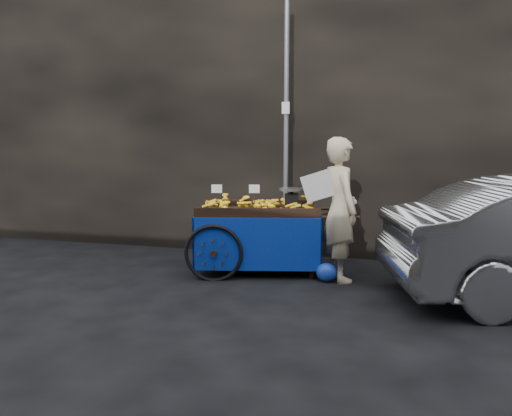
% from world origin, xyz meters
% --- Properties ---
extents(ground, '(80.00, 80.00, 0.00)m').
position_xyz_m(ground, '(0.00, 0.00, 0.00)').
color(ground, black).
rests_on(ground, ground).
extents(building_wall, '(13.50, 2.00, 5.00)m').
position_xyz_m(building_wall, '(0.39, 2.60, 2.50)').
color(building_wall, black).
rests_on(building_wall, ground).
extents(street_pole, '(0.12, 0.10, 4.00)m').
position_xyz_m(street_pole, '(0.30, 1.30, 2.01)').
color(street_pole, slate).
rests_on(street_pole, ground).
extents(banana_cart, '(2.57, 1.59, 1.30)m').
position_xyz_m(banana_cart, '(0.01, 0.49, 0.80)').
color(banana_cart, black).
rests_on(banana_cart, ground).
extents(vendor, '(0.91, 0.85, 1.94)m').
position_xyz_m(vendor, '(1.26, 0.29, 0.97)').
color(vendor, '#C2B390').
rests_on(vendor, ground).
extents(plastic_bag, '(0.28, 0.23, 0.26)m').
position_xyz_m(plastic_bag, '(1.12, 0.14, 0.13)').
color(plastic_bag, blue).
rests_on(plastic_bag, ground).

